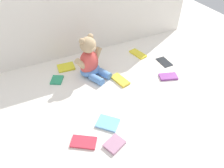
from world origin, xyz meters
TOP-DOWN VIEW (x-y plane):
  - ground_plane at (0.00, 0.00)m, footprint 3.20×3.20m
  - backdrop_drape at (0.00, 0.47)m, footprint 1.86×0.03m
  - teddy_bear at (-0.06, 0.17)m, footprint 0.24×0.25m
  - book_case_0 at (-0.20, 0.31)m, footprint 0.13×0.10m
  - book_case_1 at (-0.16, -0.43)m, footprint 0.12×0.11m
  - book_case_2 at (0.50, 0.06)m, footprint 0.08×0.13m
  - book_case_3 at (0.09, 0.01)m, footprint 0.10×0.15m
  - book_case_4 at (-0.30, 0.20)m, footprint 0.11×0.12m
  - book_case_5 at (0.37, 0.24)m, footprint 0.10×0.15m
  - book_case_6 at (-0.14, -0.29)m, footprint 0.15×0.15m
  - book_case_7 at (0.42, -0.10)m, footprint 0.14×0.11m
  - book_case_8 at (-0.30, -0.35)m, footprint 0.15×0.13m

SIDE VIEW (x-z plane):
  - ground_plane at x=0.00m, z-range 0.00..0.00m
  - book_case_2 at x=0.50m, z-range 0.00..0.01m
  - book_case_4 at x=-0.30m, z-range 0.00..0.01m
  - book_case_8 at x=-0.30m, z-range 0.00..0.01m
  - book_case_0 at x=-0.20m, z-range 0.00..0.01m
  - book_case_6 at x=-0.14m, z-range 0.00..0.01m
  - book_case_5 at x=0.37m, z-range 0.00..0.01m
  - book_case_7 at x=0.42m, z-range 0.00..0.01m
  - book_case_3 at x=0.09m, z-range 0.00..0.02m
  - book_case_1 at x=-0.16m, z-range 0.00..0.02m
  - teddy_bear at x=-0.06m, z-range -0.04..0.26m
  - backdrop_drape at x=0.00m, z-range 0.00..0.74m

